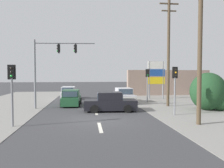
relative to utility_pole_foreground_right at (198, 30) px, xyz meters
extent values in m
plane|color=#3A3A3D|center=(-5.76, 2.05, -5.59)|extent=(140.00, 140.00, 0.00)
cube|color=silver|center=(-5.76, 0.05, -5.59)|extent=(0.20, 2.40, 0.01)
cube|color=silver|center=(-5.76, 5.05, -5.59)|extent=(0.20, 2.40, 0.01)
cube|color=silver|center=(-5.76, 10.05, -5.59)|extent=(0.20, 2.40, 0.01)
cube|color=gray|center=(3.24, 4.05, -5.58)|extent=(10.00, 44.00, 0.02)
cylinder|color=#4C3D2B|center=(0.13, 0.01, -0.37)|extent=(0.26, 0.26, 10.45)
cylinder|color=#4C3D2B|center=(1.09, 7.46, -0.61)|extent=(0.26, 0.26, 9.96)
cube|color=#4C3D2B|center=(1.09, 7.46, 3.92)|extent=(1.80, 0.12, 0.11)
cube|color=#4C3D2B|center=(1.09, 7.46, 3.27)|extent=(1.40, 0.12, 0.10)
cylinder|color=slate|center=(-10.95, 7.38, -2.59)|extent=(0.18, 0.18, 6.00)
cylinder|color=slate|center=(-8.36, 7.18, 0.11)|extent=(5.19, 0.52, 0.11)
cube|color=black|center=(-8.88, 7.22, -0.34)|extent=(0.22, 0.27, 0.68)
cube|color=black|center=(-8.88, 7.22, -0.34)|extent=(0.07, 0.44, 0.84)
sphere|color=black|center=(-9.00, 7.23, -0.12)|extent=(0.13, 0.13, 0.13)
sphere|color=black|center=(-9.00, 7.23, -0.34)|extent=(0.13, 0.13, 0.13)
sphere|color=green|center=(-9.00, 7.23, -0.56)|extent=(0.13, 0.13, 0.13)
cube|color=black|center=(-7.43, 7.10, -0.34)|extent=(0.22, 0.27, 0.68)
cube|color=black|center=(-7.43, 7.10, -0.34)|extent=(0.07, 0.44, 0.84)
sphere|color=black|center=(-7.55, 7.11, -0.12)|extent=(0.13, 0.13, 0.13)
sphere|color=black|center=(-7.55, 7.11, -0.34)|extent=(0.13, 0.13, 0.13)
sphere|color=green|center=(-7.55, 7.11, -0.56)|extent=(0.13, 0.13, 0.13)
cylinder|color=slate|center=(-0.09, 3.08, -4.19)|extent=(0.12, 0.12, 2.80)
cube|color=black|center=(-0.09, 3.08, -2.45)|extent=(0.29, 0.23, 0.68)
cube|color=black|center=(-0.09, 3.08, -2.45)|extent=(0.44, 0.10, 0.84)
sphere|color=black|center=(-0.07, 2.96, -2.23)|extent=(0.13, 0.13, 0.13)
sphere|color=orange|center=(-0.07, 2.96, -2.45)|extent=(0.13, 0.13, 0.13)
sphere|color=black|center=(-0.07, 2.96, -2.67)|extent=(0.13, 0.13, 0.13)
cylinder|color=slate|center=(-10.74, 0.79, -4.19)|extent=(0.12, 0.12, 2.80)
cube|color=black|center=(-10.74, 0.79, -2.45)|extent=(0.28, 0.23, 0.68)
cube|color=black|center=(-10.74, 0.79, -2.45)|extent=(0.44, 0.09, 0.84)
sphere|color=black|center=(-10.72, 0.67, -2.23)|extent=(0.13, 0.13, 0.13)
sphere|color=black|center=(-10.72, 0.67, -2.45)|extent=(0.13, 0.13, 0.13)
sphere|color=green|center=(-10.72, 0.67, -2.67)|extent=(0.13, 0.13, 0.13)
cylinder|color=slate|center=(0.03, 10.67, -4.19)|extent=(0.12, 0.12, 2.80)
cube|color=black|center=(0.03, 10.67, -2.45)|extent=(0.29, 0.24, 0.68)
cube|color=black|center=(0.03, 10.67, -2.45)|extent=(0.44, 0.11, 0.84)
sphere|color=black|center=(0.04, 10.55, -2.23)|extent=(0.13, 0.13, 0.13)
sphere|color=black|center=(0.04, 10.55, -2.45)|extent=(0.13, 0.13, 0.13)
sphere|color=green|center=(0.04, 10.55, -2.67)|extent=(0.13, 0.13, 0.13)
cylinder|color=slate|center=(1.03, 13.37, -3.29)|extent=(0.16, 0.16, 4.60)
cylinder|color=slate|center=(2.73, 13.37, -3.29)|extent=(0.16, 0.16, 4.60)
cube|color=silver|center=(1.88, 13.37, -1.44)|extent=(2.10, 0.14, 0.84)
cube|color=#1E4793|center=(1.88, 13.37, -2.39)|extent=(2.10, 0.14, 0.84)
cube|color=yellow|center=(1.88, 13.37, -3.34)|extent=(2.10, 0.14, 0.84)
ellipsoid|color=#1E4223|center=(3.61, 4.96, -4.02)|extent=(3.01, 2.71, 3.15)
ellipsoid|color=#1E4223|center=(4.44, 4.51, -4.57)|extent=(1.66, 1.51, 2.05)
cube|color=gray|center=(5.24, 18.05, -3.79)|extent=(12.00, 1.00, 3.60)
cube|color=black|center=(-4.58, 5.40, -5.05)|extent=(4.28, 1.92, 0.80)
cube|color=black|center=(-4.63, 5.40, -4.34)|extent=(1.98, 1.66, 0.62)
cube|color=#384756|center=(-3.66, 5.35, -4.34)|extent=(0.14, 1.44, 0.53)
cube|color=#384756|center=(-5.60, 5.45, -4.34)|extent=(0.13, 1.41, 0.50)
cube|color=white|center=(-2.46, 5.28, -4.87)|extent=(0.12, 1.45, 0.14)
cylinder|color=black|center=(-3.23, 6.18, -5.27)|extent=(0.65, 0.22, 0.64)
cylinder|color=black|center=(-3.32, 4.48, -5.27)|extent=(0.65, 0.22, 0.64)
cylinder|color=black|center=(-5.84, 6.31, -5.27)|extent=(0.65, 0.22, 0.64)
cylinder|color=black|center=(-5.93, 4.62, -5.27)|extent=(0.65, 0.22, 0.64)
cube|color=#235633|center=(-7.96, 9.06, -5.08)|extent=(1.73, 3.66, 0.76)
cube|color=#235633|center=(-7.97, 8.76, -4.38)|extent=(1.55, 1.95, 0.64)
cube|color=#384756|center=(-7.93, 9.73, -4.38)|extent=(1.36, 0.11, 0.54)
cube|color=#384756|center=(-8.00, 7.79, -4.38)|extent=(1.33, 0.11, 0.51)
cube|color=white|center=(-7.89, 10.87, -4.91)|extent=(1.36, 0.09, 0.14)
cylinder|color=black|center=(-8.72, 10.20, -5.29)|extent=(0.20, 0.61, 0.60)
cylinder|color=black|center=(-7.12, 10.14, -5.29)|extent=(0.20, 0.61, 0.60)
cylinder|color=black|center=(-8.80, 7.97, -5.29)|extent=(0.20, 0.61, 0.60)
cylinder|color=black|center=(-7.20, 7.91, -5.29)|extent=(0.20, 0.61, 0.60)
cube|color=silver|center=(-2.58, 10.46, -5.05)|extent=(1.87, 4.27, 0.80)
cube|color=silver|center=(-2.58, 10.51, -4.34)|extent=(1.64, 1.96, 0.62)
cube|color=#384756|center=(-2.54, 9.54, -4.34)|extent=(1.44, 0.12, 0.53)
cube|color=#384756|center=(-2.62, 11.48, -4.34)|extent=(1.41, 0.12, 0.50)
cube|color=white|center=(-2.49, 8.34, -4.87)|extent=(1.45, 0.10, 0.14)
cylinder|color=black|center=(-1.68, 9.19, -5.27)|extent=(0.22, 0.65, 0.64)
cylinder|color=black|center=(-3.38, 9.12, -5.27)|extent=(0.22, 0.65, 0.64)
cylinder|color=black|center=(-1.79, 11.79, -5.27)|extent=(0.22, 0.65, 0.64)
cylinder|color=black|center=(-3.48, 11.72, -5.27)|extent=(0.22, 0.65, 0.64)
cube|color=silver|center=(-8.64, 14.65, -5.08)|extent=(1.75, 3.67, 0.76)
cube|color=silver|center=(-8.65, 14.35, -4.38)|extent=(1.56, 1.96, 0.64)
cube|color=#384756|center=(-8.61, 15.32, -4.38)|extent=(1.36, 0.12, 0.54)
cube|color=#384756|center=(-8.69, 13.38, -4.38)|extent=(1.33, 0.12, 0.51)
cube|color=white|center=(-8.56, 16.47, -4.91)|extent=(1.36, 0.10, 0.14)
cylinder|color=black|center=(-9.39, 15.80, -5.29)|extent=(0.21, 0.61, 0.60)
cylinder|color=black|center=(-7.79, 15.73, -5.29)|extent=(0.21, 0.61, 0.60)
cylinder|color=black|center=(-9.49, 13.57, -5.29)|extent=(0.21, 0.61, 0.60)
cylinder|color=black|center=(-7.89, 13.50, -5.29)|extent=(0.21, 0.61, 0.60)
camera|label=1|loc=(-6.52, -12.19, -2.57)|focal=35.00mm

